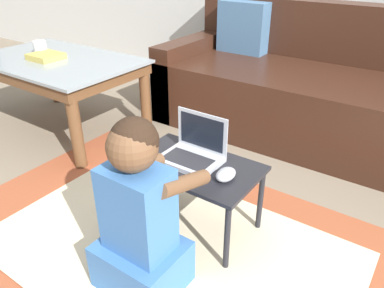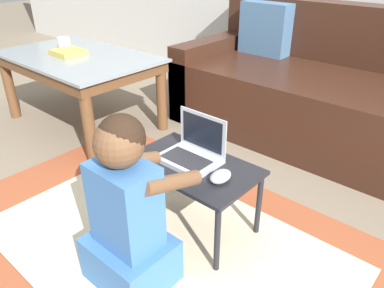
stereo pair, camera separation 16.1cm
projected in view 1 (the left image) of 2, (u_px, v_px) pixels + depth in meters
The scene contains 10 objects.
ground_plane at pixel (170, 224), 1.74m from camera, with size 16.00×16.00×0.00m, color #7F705B.
area_rug at pixel (169, 249), 1.59m from camera, with size 2.08×1.33×0.01m.
couch at pixel (315, 92), 2.48m from camera, with size 2.03×0.88×0.82m.
coffee_table at pixel (58, 69), 2.45m from camera, with size 1.09×0.70×0.50m.
laptop_desk at pixel (195, 172), 1.60m from camera, with size 0.55×0.34×0.33m.
laptop at pixel (193, 153), 1.60m from camera, with size 0.25×0.19×0.20m.
computer_mouse at pixel (226, 174), 1.47m from camera, with size 0.07×0.10×0.04m.
person_seated at pixel (140, 218), 1.30m from camera, with size 0.30×0.39×0.69m.
cup_on_table at pixel (40, 48), 2.49m from camera, with size 0.08×0.08×0.09m.
book_on_table at pixel (46, 56), 2.40m from camera, with size 0.19×0.18×0.04m.
Camera 1 is at (0.86, -1.06, 1.15)m, focal length 35.00 mm.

